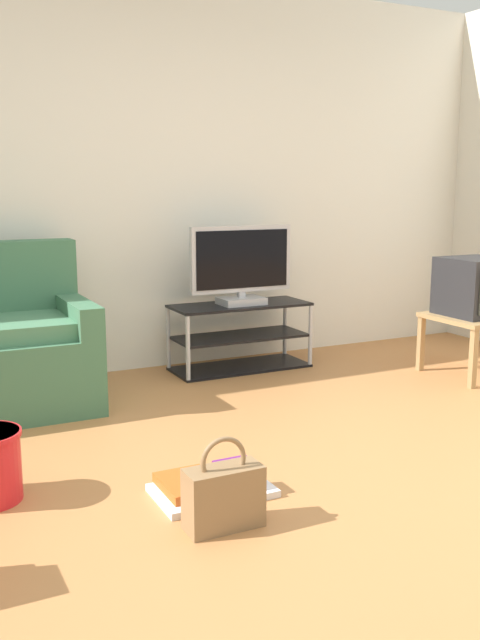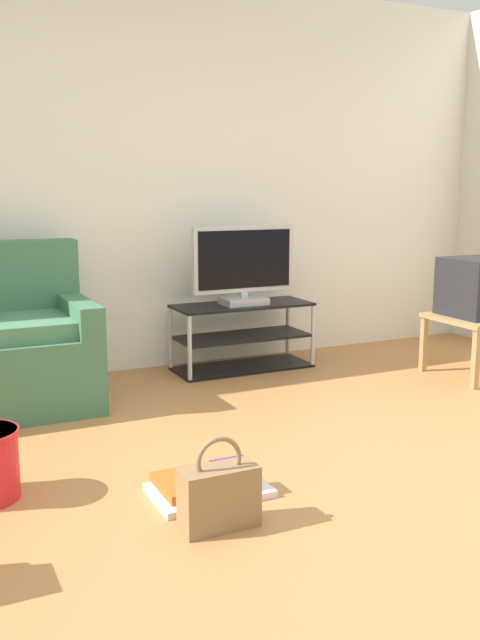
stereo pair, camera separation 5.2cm
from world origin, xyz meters
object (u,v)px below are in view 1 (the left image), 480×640
flat_tv (241,266)px  handbag (224,495)px  side_table (475,324)px  floor_tray (211,485)px  tv_stand (240,336)px  crt_tv (476,287)px

flat_tv → handbag: flat_tv is taller
side_table → floor_tray: bearing=-158.2°
tv_stand → side_table: tv_stand is taller
tv_stand → side_table: (1.37, -0.87, 0.13)m
crt_tv → floor_tray: size_ratio=0.87×
tv_stand → flat_tv: bearing=-90.0°
tv_stand → floor_tray: size_ratio=2.01×
handbag → tv_stand: bearing=62.2°
tv_stand → crt_tv: (1.37, -0.86, 0.38)m
handbag → crt_tv: bearing=27.0°
flat_tv → crt_tv: flat_tv is taller
flat_tv → handbag: (-1.12, -2.10, -0.61)m
tv_stand → crt_tv: size_ratio=2.31×
handbag → floor_tray: (0.08, 0.29, -0.09)m
tv_stand → handbag: size_ratio=2.70×
side_table → handbag: 2.80m
tv_stand → flat_tv: size_ratio=1.29×
crt_tv → floor_tray: 2.67m
flat_tv → side_table: bearing=-31.7°
handbag → flat_tv: bearing=62.0°
handbag → floor_tray: handbag is taller
crt_tv → floor_tray: crt_tv is taller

